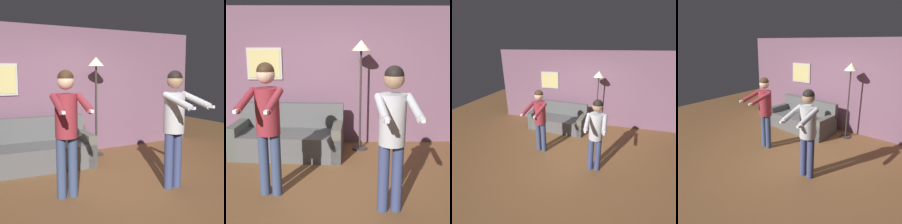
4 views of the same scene
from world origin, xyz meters
The scene contains 6 objects.
ground_plane centered at (0.00, 0.00, 0.00)m, with size 12.00×12.00×0.00m, color brown.
back_wall_assembly centered at (-0.01, 2.14, 1.30)m, with size 6.40×0.09×2.60m.
couch centered at (-0.79, 1.46, 0.28)m, with size 1.96×1.00×0.87m.
torchiere_lamp centered at (0.49, 1.70, 1.66)m, with size 0.33×0.33×1.99m.
person_standing_left centered at (-0.82, -0.06, 1.05)m, with size 0.49×0.74×1.73m.
person_standing_right centered at (0.67, -0.48, 1.05)m, with size 0.44×0.73×1.72m.
Camera 1 is at (-2.29, -3.89, 1.70)m, focal length 50.00 mm.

